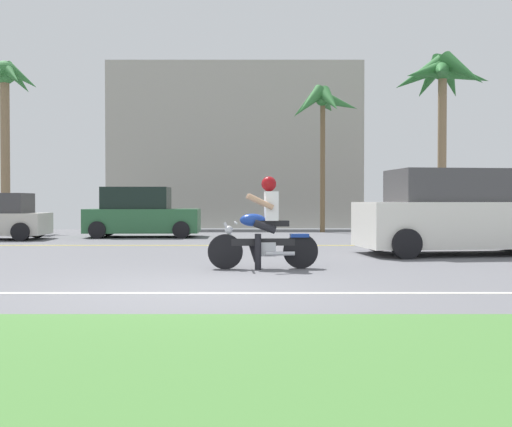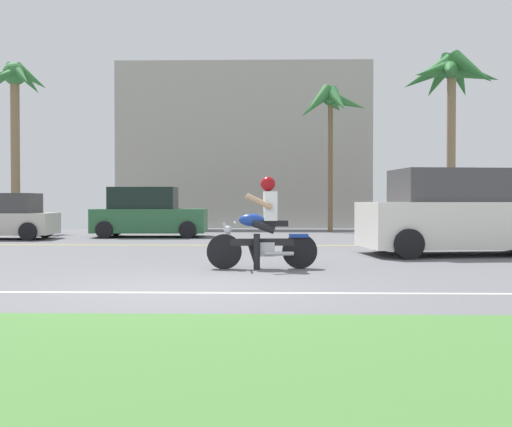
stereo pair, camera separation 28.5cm
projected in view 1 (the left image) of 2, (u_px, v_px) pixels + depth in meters
ground at (215, 267)px, 11.56m from camera, size 56.00×30.00×0.04m
grass_median at (148, 366)px, 4.46m from camera, size 56.00×3.80×0.06m
lane_line_near at (197, 293)px, 8.20m from camera, size 50.40×0.12×0.01m
lane_line_far at (228, 245)px, 17.00m from camera, size 50.40×0.12×0.01m
motorcyclist at (264, 230)px, 11.13m from camera, size 1.98×0.65×1.66m
suv_nearby at (464, 213)px, 14.17m from camera, size 4.95×2.59×1.93m
parked_car_1 at (142, 214)px, 20.98m from camera, size 3.80×1.93×1.68m
palm_tree_0 at (5, 90)px, 24.45m from camera, size 2.76×2.81×6.76m
palm_tree_1 at (323, 108)px, 24.08m from camera, size 2.79×2.83×5.70m
palm_tree_2 at (442, 80)px, 24.44m from camera, size 3.99×3.92×7.11m
building_far at (237, 148)px, 29.48m from camera, size 11.46×4.00×7.45m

